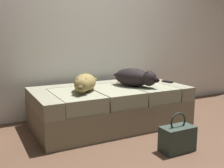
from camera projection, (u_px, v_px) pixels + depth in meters
ground_plane at (159, 156)px, 2.44m from camera, size 10.00×10.00×0.00m
back_wall at (88, 10)px, 3.61m from camera, size 6.40×0.10×2.80m
couch at (110, 106)px, 3.26m from camera, size 1.81×0.95×0.46m
dog_tan at (85, 83)px, 2.97m from camera, size 0.42×0.53×0.19m
dog_dark at (135, 77)px, 3.26m from camera, size 0.46×0.61×0.22m
tv_remote at (167, 82)px, 3.54m from camera, size 0.09×0.16×0.02m
handbag at (177, 138)px, 2.52m from camera, size 0.32×0.18×0.38m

